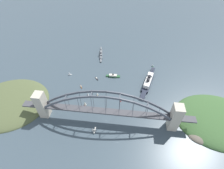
# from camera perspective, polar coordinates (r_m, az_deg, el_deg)

# --- Properties ---
(ground_plane) EXTENTS (1400.00, 1400.00, 0.00)m
(ground_plane) POSITION_cam_1_polar(r_m,az_deg,el_deg) (275.76, -1.94, -12.56)
(ground_plane) COLOR #3D4C56
(harbor_arch_bridge) EXTENTS (272.42, 16.06, 65.69)m
(harbor_arch_bridge) POSITION_cam_1_polar(r_m,az_deg,el_deg) (253.39, -2.08, -9.14)
(harbor_arch_bridge) COLOR beige
(harbor_arch_bridge) RESTS_ON ground
(headland_west_shore) EXTENTS (143.35, 127.53, 21.33)m
(headland_west_shore) POSITION_cam_1_polar(r_m,az_deg,el_deg) (353.34, -32.96, -5.67)
(headland_west_shore) COLOR #515B38
(headland_west_shore) RESTS_ON ground
(headland_east_shore) EXTENTS (141.51, 114.80, 25.38)m
(headland_east_shore) POSITION_cam_1_polar(r_m,az_deg,el_deg) (325.87, 33.21, -10.81)
(headland_east_shore) COLOR #3D6033
(headland_east_shore) RESTS_ON ground
(ocean_liner) EXTENTS (35.13, 98.53, 19.05)m
(ocean_liner) POSITION_cam_1_polar(r_m,az_deg,el_deg) (337.95, 12.72, 1.10)
(ocean_liner) COLOR #1E2333
(ocean_liner) RESTS_ON ground
(naval_cruiser) EXTENTS (13.56, 67.58, 16.68)m
(naval_cruiser) POSITION_cam_1_polar(r_m,az_deg,el_deg) (416.07, -3.92, 10.73)
(naval_cruiser) COLOR slate
(naval_cruiser) RESTS_ON ground
(harbor_ferry_steamer) EXTENTS (30.28, 7.59, 7.68)m
(harbor_ferry_steamer) POSITION_cam_1_polar(r_m,az_deg,el_deg) (348.15, 0.39, 3.11)
(harbor_ferry_steamer) COLOR #23512D
(harbor_ferry_steamer) RESTS_ON ground
(seaplane_taxiing_near_bridge) EXTENTS (7.07, 10.98, 4.86)m
(seaplane_taxiing_near_bridge) POSITION_cam_1_polar(r_m,az_deg,el_deg) (264.71, -6.25, -15.89)
(seaplane_taxiing_near_bridge) COLOR #B7B7B2
(seaplane_taxiing_near_bridge) RESTS_ON ground
(small_boat_0) EXTENTS (8.57, 10.89, 2.02)m
(small_boat_0) POSITION_cam_1_polar(r_m,az_deg,el_deg) (345.64, -5.49, 2.16)
(small_boat_0) COLOR black
(small_boat_0) RESTS_ON ground
(small_boat_1) EXTENTS (5.17, 9.15, 10.15)m
(small_boat_1) POSITION_cam_1_polar(r_m,az_deg,el_deg) (294.85, -9.56, -6.71)
(small_boat_1) COLOR #B2231E
(small_boat_1) RESTS_ON ground
(small_boat_2) EXTENTS (8.35, 4.96, 9.09)m
(small_boat_2) POSITION_cam_1_polar(r_m,az_deg,el_deg) (363.86, -14.89, 3.88)
(small_boat_2) COLOR silver
(small_boat_2) RESTS_ON ground
(small_boat_3) EXTENTS (5.00, 5.83, 7.08)m
(small_boat_3) POSITION_cam_1_polar(r_m,az_deg,el_deg) (312.03, -8.52, -3.24)
(small_boat_3) COLOR silver
(small_boat_3) RESTS_ON ground
(small_boat_4) EXTENTS (6.08, 9.29, 2.15)m
(small_boat_4) POSITION_cam_1_polar(r_m,az_deg,el_deg) (331.50, -10.92, -0.78)
(small_boat_4) COLOR brown
(small_boat_4) RESTS_ON ground
(small_boat_5) EXTENTS (4.84, 6.11, 6.84)m
(small_boat_5) POSITION_cam_1_polar(r_m,az_deg,el_deg) (388.54, 14.22, 6.73)
(small_boat_5) COLOR #2D6B3D
(small_boat_5) RESTS_ON ground
(small_boat_6) EXTENTS (5.34, 6.89, 7.13)m
(small_boat_6) POSITION_cam_1_polar(r_m,az_deg,el_deg) (309.93, -5.26, -3.27)
(small_boat_6) COLOR gold
(small_boat_6) RESTS_ON ground
(channel_marker_buoy) EXTENTS (2.20, 2.20, 2.75)m
(channel_marker_buoy) POSITION_cam_1_polar(r_m,az_deg,el_deg) (300.08, 3.13, -5.82)
(channel_marker_buoy) COLOR red
(channel_marker_buoy) RESTS_ON ground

